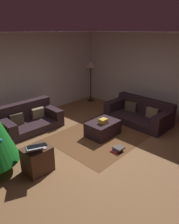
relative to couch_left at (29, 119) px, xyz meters
name	(u,v)px	position (x,y,z in m)	size (l,w,h in m)	color
ground_plane	(95,153)	(0.35, -2.26, -0.27)	(6.40, 6.40, 0.00)	brown
rear_partition	(20,77)	(0.35, 0.88, 1.03)	(6.40, 0.12, 2.60)	beige
corner_partition	(163,77)	(3.49, -2.26, 1.03)	(0.12, 6.40, 2.60)	beige
couch_left	(29,119)	(0.00, 0.00, 0.00)	(1.70, 1.01, 0.73)	#2D1E23
couch_right	(140,113)	(2.61, -2.06, -0.01)	(1.06, 1.92, 0.69)	#2D1E23
ottoman	(103,128)	(1.14, -1.82, -0.07)	(0.88, 0.60, 0.39)	#2D1E23
gift_box	(103,121)	(1.07, -1.88, 0.19)	(0.20, 0.17, 0.12)	gold
tv_remote	(107,122)	(1.18, -1.91, 0.14)	(0.05, 0.16, 0.02)	black
side_table	(37,160)	(-0.93, -1.86, 0.00)	(0.52, 0.44, 0.53)	#4C3323
laptop	(36,147)	(-0.96, -1.92, 0.32)	(0.48, 0.50, 0.17)	silver
book_stack	(118,149)	(0.77, -2.59, -0.21)	(0.30, 0.24, 0.11)	#B7332D
corner_lamp	(91,67)	(3.04, 0.42, 1.06)	(0.36, 0.36, 1.57)	black
area_rug	(103,135)	(1.14, -1.82, -0.27)	(2.60, 2.00, 0.01)	brown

